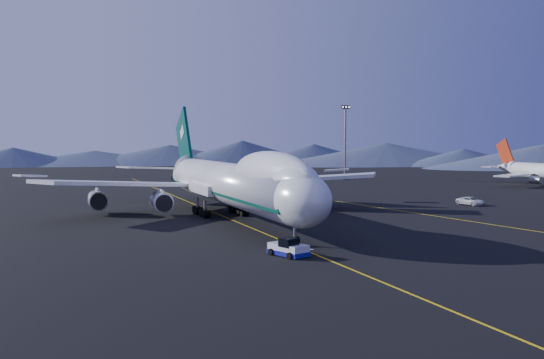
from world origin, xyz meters
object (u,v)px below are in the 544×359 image
object	(u,v)px
boeing_747	(229,182)
pushback_tug	(288,250)
floodlight_mast	(345,142)
service_van	(471,201)

from	to	relation	value
boeing_747	pushback_tug	size ratio (longest dim) A/B	14.14
boeing_747	floodlight_mast	distance (m)	103.11
boeing_747	service_van	size ratio (longest dim) A/B	12.84
service_van	floodlight_mast	size ratio (longest dim) A/B	0.24
pushback_tug	service_van	xyz separation A→B (m)	(52.27, 35.06, 0.15)
boeing_747	pushback_tug	bearing A→B (deg)	-95.38
pushback_tug	floodlight_mast	size ratio (longest dim) A/B	0.22
pushback_tug	service_van	size ratio (longest dim) A/B	0.91
boeing_747	service_van	distance (m)	49.63
service_van	floodlight_mast	bearing A→B (deg)	68.85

